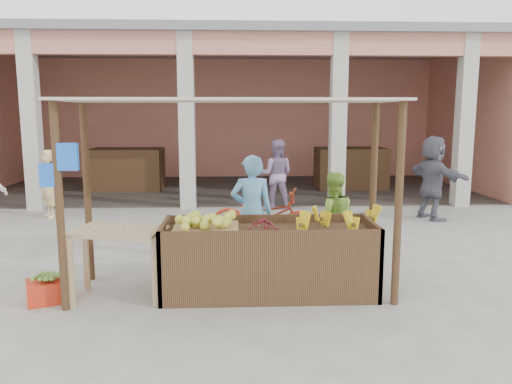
{
  "coord_description": "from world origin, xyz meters",
  "views": [
    {
      "loc": [
        0.08,
        -5.95,
        2.23
      ],
      "look_at": [
        0.4,
        1.2,
        1.08
      ],
      "focal_mm": 35.0,
      "sensor_mm": 36.0,
      "label": 1
    }
  ],
  "objects_px": {
    "red_crate": "(50,290)",
    "vendor_blue": "(252,208)",
    "vendor_green": "(332,217)",
    "motorcycle": "(264,216)",
    "fruit_stall": "(269,261)",
    "side_table": "(118,241)"
  },
  "relations": [
    {
      "from": "red_crate",
      "to": "vendor_blue",
      "type": "xyz_separation_m",
      "value": [
        2.45,
        1.2,
        0.74
      ]
    },
    {
      "from": "vendor_green",
      "to": "motorcycle",
      "type": "relative_size",
      "value": 0.76
    },
    {
      "from": "fruit_stall",
      "to": "vendor_blue",
      "type": "xyz_separation_m",
      "value": [
        -0.17,
        1.02,
        0.48
      ]
    },
    {
      "from": "vendor_green",
      "to": "fruit_stall",
      "type": "bearing_deg",
      "value": 43.85
    },
    {
      "from": "red_crate",
      "to": "fruit_stall",
      "type": "bearing_deg",
      "value": -20.08
    },
    {
      "from": "side_table",
      "to": "vendor_green",
      "type": "distance_m",
      "value": 3.02
    },
    {
      "from": "vendor_blue",
      "to": "side_table",
      "type": "bearing_deg",
      "value": 34.08
    },
    {
      "from": "red_crate",
      "to": "vendor_blue",
      "type": "distance_m",
      "value": 2.82
    },
    {
      "from": "fruit_stall",
      "to": "motorcycle",
      "type": "bearing_deg",
      "value": 88.2
    },
    {
      "from": "side_table",
      "to": "vendor_green",
      "type": "bearing_deg",
      "value": 35.61
    },
    {
      "from": "side_table",
      "to": "red_crate",
      "type": "distance_m",
      "value": 0.99
    },
    {
      "from": "fruit_stall",
      "to": "vendor_blue",
      "type": "distance_m",
      "value": 1.14
    },
    {
      "from": "fruit_stall",
      "to": "vendor_green",
      "type": "bearing_deg",
      "value": 46.2
    },
    {
      "from": "red_crate",
      "to": "vendor_blue",
      "type": "bearing_deg",
      "value": 2.14
    },
    {
      "from": "fruit_stall",
      "to": "motorcycle",
      "type": "height_order",
      "value": "motorcycle"
    },
    {
      "from": "fruit_stall",
      "to": "side_table",
      "type": "height_order",
      "value": "side_table"
    },
    {
      "from": "red_crate",
      "to": "side_table",
      "type": "bearing_deg",
      "value": -18.49
    },
    {
      "from": "fruit_stall",
      "to": "motorcycle",
      "type": "relative_size",
      "value": 1.35
    },
    {
      "from": "motorcycle",
      "to": "fruit_stall",
      "type": "bearing_deg",
      "value": -166.84
    },
    {
      "from": "side_table",
      "to": "vendor_green",
      "type": "xyz_separation_m",
      "value": [
        2.8,
        1.13,
        0.02
      ]
    },
    {
      "from": "vendor_green",
      "to": "vendor_blue",
      "type": "bearing_deg",
      "value": -1.78
    },
    {
      "from": "side_table",
      "to": "motorcycle",
      "type": "height_order",
      "value": "motorcycle"
    }
  ]
}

